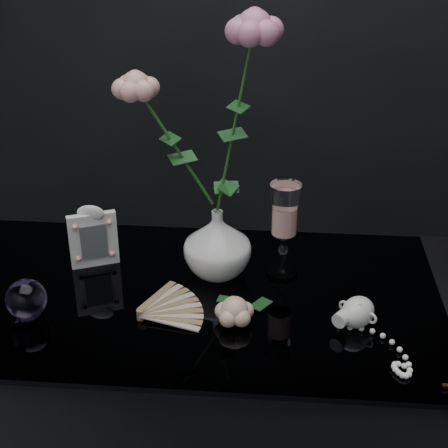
# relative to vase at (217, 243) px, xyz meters

# --- Properties ---
(table) EXTENTS (1.05, 0.58, 0.76)m
(table) POSITION_rel_vase_xyz_m (-0.06, -0.09, -0.46)
(table) COLOR black
(table) RESTS_ON ground
(vase) EXTENTS (0.17, 0.17, 0.15)m
(vase) POSITION_rel_vase_xyz_m (0.00, 0.00, 0.00)
(vase) COLOR white
(vase) RESTS_ON table
(wine_glass) EXTENTS (0.08, 0.08, 0.21)m
(wine_glass) POSITION_rel_vase_xyz_m (0.14, 0.01, 0.03)
(wine_glass) COLOR white
(wine_glass) RESTS_ON table
(picture_frame) EXTENTS (0.13, 0.12, 0.15)m
(picture_frame) POSITION_rel_vase_xyz_m (-0.27, 0.01, -0.00)
(picture_frame) COLOR white
(picture_frame) RESTS_ON table
(paperweight) EXTENTS (0.09, 0.09, 0.08)m
(paperweight) POSITION_rel_vase_xyz_m (-0.36, -0.19, -0.04)
(paperweight) COLOR #9372B9
(paperweight) RESTS_ON table
(paper_fan) EXTENTS (0.28, 0.24, 0.03)m
(paper_fan) POSITION_rel_vase_xyz_m (-0.14, -0.18, -0.06)
(paper_fan) COLOR beige
(paper_fan) RESTS_ON table
(loose_rose) EXTENTS (0.19, 0.21, 0.06)m
(loose_rose) POSITION_rel_vase_xyz_m (0.05, -0.18, -0.05)
(loose_rose) COLOR beige
(loose_rose) RESTS_ON table
(pearl_jar) EXTENTS (0.29, 0.30, 0.06)m
(pearl_jar) POSITION_rel_vase_xyz_m (0.29, -0.16, -0.04)
(pearl_jar) COLOR white
(pearl_jar) RESTS_ON table
(roses) EXTENTS (0.30, 0.12, 0.47)m
(roses) POSITION_rel_vase_xyz_m (-0.02, -0.01, 0.28)
(roses) COLOR #E7A397
(roses) RESTS_ON vase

